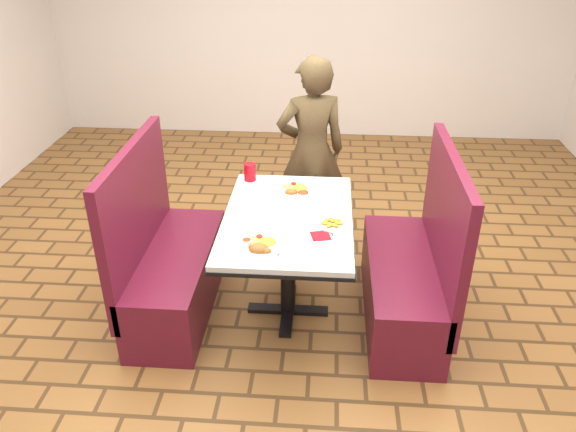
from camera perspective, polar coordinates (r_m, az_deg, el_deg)
The scene contains 15 objects.
room at distance 3.11m, azimuth 0.00°, elevation 19.09°, with size 7.00×7.04×2.82m.
dining_table at distance 3.55m, azimuth 0.00°, elevation -1.36°, with size 0.81×1.21×0.75m.
booth_bench_left at distance 3.86m, azimuth -11.96°, elevation -5.06°, with size 0.47×1.20×1.17m.
booth_bench_right at distance 3.76m, azimuth 12.29°, elevation -6.07°, with size 0.47×1.20×1.17m.
diner_person at distance 4.45m, azimuth 2.36°, elevation 6.53°, with size 0.55×0.36×1.51m, color brown.
near_dinner_plate at distance 3.17m, azimuth -2.82°, elevation -2.81°, with size 0.26×0.26×0.08m.
far_dinner_plate at distance 3.79m, azimuth 0.80°, elevation 2.79°, with size 0.25×0.25×0.07m.
plantain_plate at distance 3.40m, azimuth 4.45°, elevation -0.79°, with size 0.19×0.19×0.03m.
maroon_napkin at distance 3.29m, azimuth 3.33°, elevation -2.02°, with size 0.11×0.11×0.00m, color maroon.
spoon_utensil at distance 3.34m, azimuth 4.22°, elevation -1.54°, with size 0.01×0.12×0.00m, color #BABABF.
red_tumbler at distance 3.96m, azimuth -3.90°, elevation 4.49°, with size 0.08×0.08×0.12m, color red.
paper_napkin at distance 3.10m, azimuth 4.84°, elevation -4.20°, with size 0.18×0.13×0.01m, color silver.
knife_utensil at distance 3.16m, azimuth -1.42°, elevation -3.19°, with size 0.01×0.18×0.00m, color silver.
fork_utensil at distance 3.16m, azimuth -1.45°, elevation -3.24°, with size 0.01×0.17×0.00m, color silver.
lettuce_shreds at distance 3.55m, azimuth 0.72°, elevation 0.46°, with size 0.28×0.32×0.00m, color #82BD4B, non-canonical shape.
Camera 1 is at (0.23, -3.06, 2.44)m, focal length 35.00 mm.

